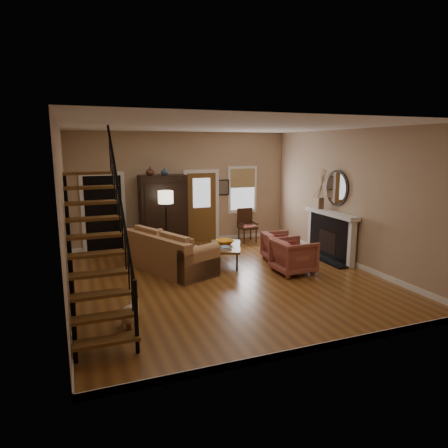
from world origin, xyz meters
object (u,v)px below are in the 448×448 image
object	(u,v)px
sofa	(170,252)
armchair_left	(293,256)
side_chair	(248,226)
armoire	(163,212)
coffee_table	(225,255)
armchair_right	(280,247)
floor_lamp	(166,223)

from	to	relation	value
sofa	armchair_left	bearing A→B (deg)	-48.79
side_chair	armoire	bearing A→B (deg)	175.52
armoire	sofa	size ratio (longest dim) A/B	0.88
sofa	coffee_table	distance (m)	1.39
armchair_left	armchair_right	size ratio (longest dim) A/B	1.10
armoire	armchair_left	xyz separation A→B (m)	(2.29, -3.35, -0.65)
armchair_left	armchair_right	bearing A→B (deg)	-13.08
side_chair	armchair_left	bearing A→B (deg)	-94.70
coffee_table	armchair_left	size ratio (longest dim) A/B	1.44
floor_lamp	side_chair	size ratio (longest dim) A/B	1.70
sofa	armchair_left	world-z (taller)	sofa
sofa	coffee_table	world-z (taller)	sofa
sofa	armchair_right	world-z (taller)	sofa
armoire	side_chair	xyz separation A→B (m)	(2.55, -0.20, -0.54)
armoire	coffee_table	xyz separation A→B (m)	(1.05, -2.17, -0.81)
sofa	armchair_right	size ratio (longest dim) A/B	2.97
armchair_left	floor_lamp	xyz separation A→B (m)	(-2.38, 2.57, 0.47)
sofa	armchair_right	xyz separation A→B (m)	(2.82, -0.23, -0.08)
armoire	armchair_right	bearing A→B (deg)	-43.12
sofa	side_chair	distance (m)	3.45
armoire	sofa	world-z (taller)	armoire
armoire	sofa	distance (m)	2.22
armoire	floor_lamp	size ratio (longest dim) A/B	1.21
armchair_left	floor_lamp	world-z (taller)	floor_lamp
coffee_table	floor_lamp	bearing A→B (deg)	129.35
sofa	side_chair	size ratio (longest dim) A/B	2.33
sofa	armchair_left	xyz separation A→B (m)	(2.61, -1.24, -0.04)
sofa	coffee_table	xyz separation A→B (m)	(1.37, -0.06, -0.20)
floor_lamp	side_chair	distance (m)	2.73
armchair_right	floor_lamp	distance (m)	3.06
armoire	side_chair	world-z (taller)	armoire
coffee_table	armchair_left	xyz separation A→B (m)	(1.24, -1.18, 0.16)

